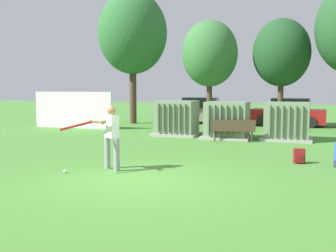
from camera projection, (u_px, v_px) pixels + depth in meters
ground_plane at (137, 181)px, 9.73m from camera, size 96.00×96.00×0.00m
fence_panel at (73, 110)px, 22.38m from camera, size 4.80×0.12×2.00m
transformer_west at (177, 119)px, 18.96m from camera, size 2.10×1.70×1.62m
transformer_mid_west at (227, 121)px, 17.72m from camera, size 2.10×1.70×1.62m
transformer_mid_east at (287, 122)px, 17.17m from camera, size 2.10×1.70×1.62m
park_bench at (233, 129)px, 16.82m from camera, size 1.84×0.70×0.92m
batter at (110, 134)px, 10.94m from camera, size 1.08×1.49×1.74m
sports_ball at (65, 171)px, 10.63m from camera, size 0.09×0.09×0.09m
backpack at (299, 156)px, 11.98m from camera, size 0.36×0.32×0.44m
tree_left at (133, 33)px, 24.81m from camera, size 4.23×4.23×8.09m
tree_center_left at (210, 54)px, 23.04m from camera, size 3.17×3.17×6.05m
tree_center_right at (282, 53)px, 22.57m from camera, size 3.17×3.17×6.06m
parked_car_leftmost at (199, 111)px, 25.49m from camera, size 4.37×2.28×1.62m
parked_car_left_of_center at (289, 113)px, 23.62m from camera, size 4.25×2.02×1.62m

